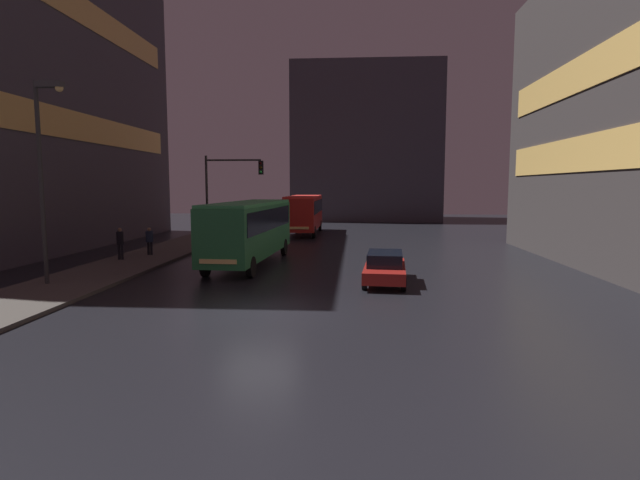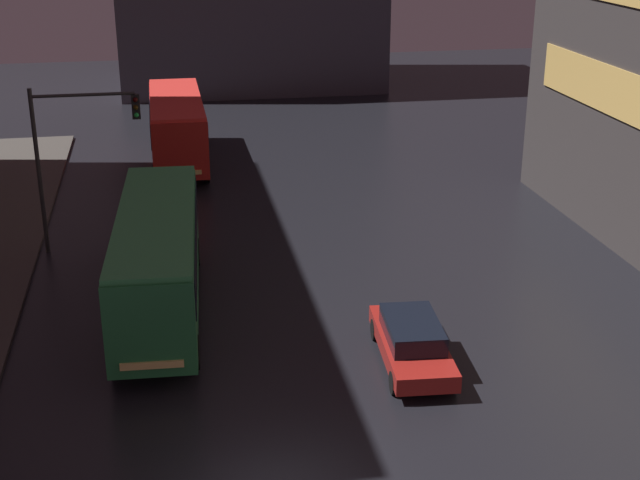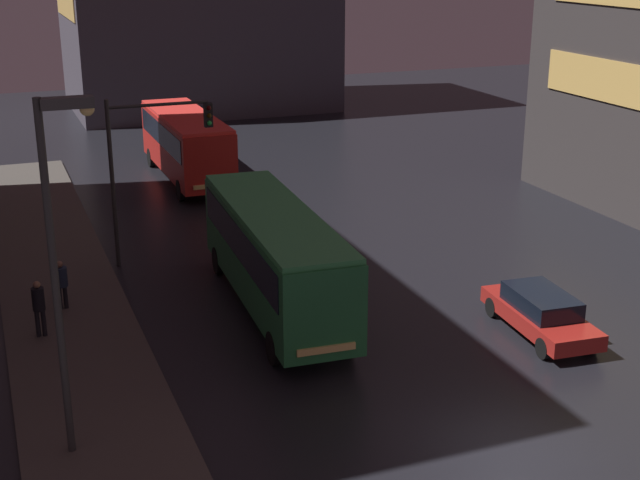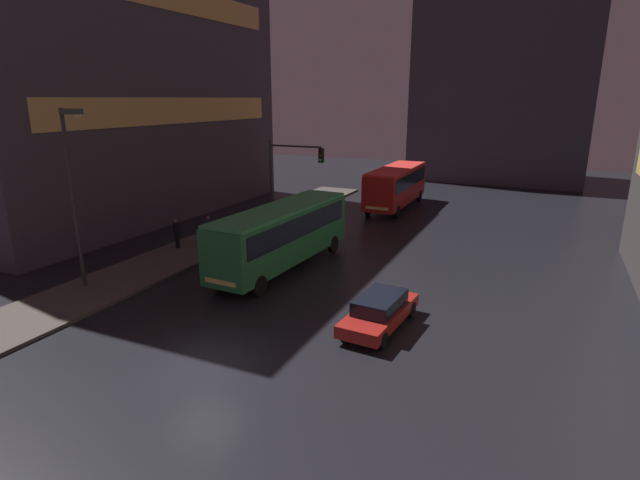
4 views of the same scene
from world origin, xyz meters
TOP-DOWN VIEW (x-y plane):
  - ground_plane at (0.00, 0.00)m, footprint 120.00×120.00m
  - sidewalk_left at (-9.00, 10.00)m, footprint 4.00×48.00m
  - building_left_tower at (-19.51, 16.90)m, footprint 10.07×26.94m
  - building_far_backdrop at (4.41, 48.52)m, footprint 18.07×12.00m
  - bus_near at (-2.50, 10.27)m, footprint 3.00×10.75m
  - bus_far at (-1.35, 27.82)m, footprint 2.61×10.03m
  - car_taxi at (4.53, 5.50)m, footprint 2.09×4.73m
  - pedestrian_near at (-9.92, 10.53)m, footprint 0.47×0.47m
  - pedestrian_mid at (-9.07, 12.53)m, footprint 0.60×0.60m
  - traffic_light_main at (-5.32, 16.38)m, footprint 3.90×0.35m
  - street_lamp_sidewalk at (-9.57, 3.61)m, footprint 1.25×0.36m

SIDE VIEW (x-z plane):
  - ground_plane at x=0.00m, z-range 0.00..0.00m
  - sidewalk_left at x=-9.00m, z-range 0.00..0.15m
  - car_taxi at x=4.53m, z-range 0.03..1.40m
  - pedestrian_mid at x=-9.07m, z-range 0.32..1.96m
  - pedestrian_near at x=-9.92m, z-range 0.32..2.11m
  - bus_far at x=-1.35m, z-range 0.39..3.79m
  - bus_near at x=-2.50m, z-range 0.39..3.80m
  - traffic_light_main at x=-5.32m, z-range 1.16..7.41m
  - street_lamp_sidewalk at x=-9.57m, z-range 1.43..9.79m
  - building_far_backdrop at x=4.41m, z-range 0.00..18.86m
  - building_left_tower at x=-19.51m, z-range 0.00..23.25m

